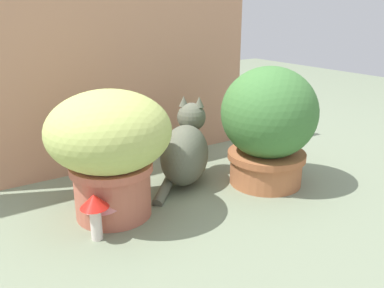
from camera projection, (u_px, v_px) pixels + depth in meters
ground_plane at (182, 212)px, 1.29m from camera, size 6.00×6.00×0.00m
cardboard_backdrop at (129, 73)px, 1.61m from camera, size 1.13×0.03×0.75m
grass_planter at (110, 145)px, 1.21m from camera, size 0.38×0.38×0.40m
leafy_planter at (268, 124)px, 1.44m from camera, size 0.34×0.34×0.43m
cat at (185, 151)px, 1.49m from camera, size 0.35×0.31×0.32m
mushroom_ornament_red at (95, 208)px, 1.11m from camera, size 0.08×0.08×0.14m
mushroom_ornament_pink at (101, 201)px, 1.17m from camera, size 0.11×0.11×0.12m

